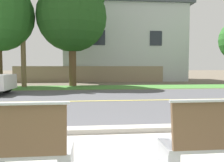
{
  "coord_description": "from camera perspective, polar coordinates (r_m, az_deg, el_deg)",
  "views": [
    {
      "loc": [
        -0.31,
        -2.08,
        1.36
      ],
      "look_at": [
        0.21,
        3.38,
        1.0
      ],
      "focal_mm": 35.03,
      "sensor_mm": 36.0,
      "label": 1
    }
  ],
  "objects": [
    {
      "name": "street_asphalt",
      "position": [
        8.69,
        -3.35,
        -5.22
      ],
      "size": [
        52.0,
        8.0,
        0.01
      ],
      "primitive_type": "cube",
      "color": "#515156",
      "rests_on": "ground_plane"
    },
    {
      "name": "ground_plane",
      "position": [
        10.18,
        -3.66,
        -3.92
      ],
      "size": [
        140.0,
        140.0,
        0.0
      ],
      "primitive_type": "plane",
      "color": "#665B4C"
    },
    {
      "name": "shade_tree_left",
      "position": [
        15.87,
        -9.86,
        17.47
      ],
      "size": [
        4.79,
        4.79,
        7.9
      ],
      "color": "brown",
      "rests_on": "ground_plane"
    },
    {
      "name": "house_across_street",
      "position": [
        22.78,
        2.76,
        10.11
      ],
      "size": [
        12.21,
        6.91,
        7.66
      ],
      "color": "#B7BCC1",
      "rests_on": "ground_plane"
    },
    {
      "name": "curb_edge",
      "position": [
        4.63,
        -1.44,
        -12.62
      ],
      "size": [
        44.0,
        0.3,
        0.11
      ],
      "primitive_type": "cube",
      "color": "#ADA89E",
      "rests_on": "ground_plane"
    },
    {
      "name": "garden_wall",
      "position": [
        19.23,
        -5.74,
        1.79
      ],
      "size": [
        13.0,
        0.36,
        1.4
      ],
      "primitive_type": "cube",
      "color": "gray",
      "rests_on": "ground_plane"
    },
    {
      "name": "road_centre_line",
      "position": [
        8.69,
        -3.35,
        -5.18
      ],
      "size": [
        48.0,
        0.14,
        0.01
      ],
      "primitive_type": "cube",
      "color": "#E0CC4C",
      "rests_on": "ground_plane"
    },
    {
      "name": "far_verge_grass",
      "position": [
        14.4,
        -4.19,
        -1.63
      ],
      "size": [
        48.0,
        2.8,
        0.02
      ],
      "primitive_type": "cube",
      "color": "#478438",
      "rests_on": "ground_plane"
    }
  ]
}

